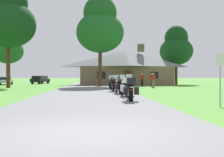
# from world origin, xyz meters

# --- Properties ---
(ground_plane) EXTENTS (500.00, 500.00, 0.00)m
(ground_plane) POSITION_xyz_m (0.00, 20.00, 0.00)
(ground_plane) COLOR #4C8433
(asphalt_driveway) EXTENTS (6.40, 80.00, 0.06)m
(asphalt_driveway) POSITION_xyz_m (0.00, 18.00, 0.03)
(asphalt_driveway) COLOR slate
(asphalt_driveway) RESTS_ON ground
(motorcycle_yellow_nearest_to_camera) EXTENTS (0.80, 2.08, 1.30)m
(motorcycle_yellow_nearest_to_camera) POSITION_xyz_m (2.11, 7.41, 0.61)
(motorcycle_yellow_nearest_to_camera) COLOR black
(motorcycle_yellow_nearest_to_camera) RESTS_ON asphalt_driveway
(motorcycle_white_second_in_row) EXTENTS (0.79, 2.08, 1.30)m
(motorcycle_white_second_in_row) POSITION_xyz_m (2.24, 10.36, 0.61)
(motorcycle_white_second_in_row) COLOR black
(motorcycle_white_second_in_row) RESTS_ON asphalt_driveway
(motorcycle_yellow_third_in_row) EXTENTS (0.84, 2.08, 1.30)m
(motorcycle_yellow_third_in_row) POSITION_xyz_m (2.14, 13.07, 0.61)
(motorcycle_yellow_third_in_row) COLOR black
(motorcycle_yellow_third_in_row) RESTS_ON asphalt_driveway
(motorcycle_orange_fourth_in_row) EXTENTS (0.80, 2.08, 1.30)m
(motorcycle_orange_fourth_in_row) POSITION_xyz_m (1.98, 15.95, 0.61)
(motorcycle_orange_fourth_in_row) COLOR black
(motorcycle_orange_fourth_in_row) RESTS_ON asphalt_driveway
(motorcycle_black_fifth_in_row) EXTENTS (0.66, 2.08, 1.30)m
(motorcycle_black_fifth_in_row) POSITION_xyz_m (2.12, 19.00, 0.62)
(motorcycle_black_fifth_in_row) COLOR black
(motorcycle_black_fifth_in_row) RESTS_ON asphalt_driveway
(motorcycle_red_farthest_in_row) EXTENTS (0.83, 2.08, 1.30)m
(motorcycle_red_farthest_in_row) POSITION_xyz_m (2.26, 21.69, 0.61)
(motorcycle_red_farthest_in_row) COLOR black
(motorcycle_red_farthest_in_row) RESTS_ON asphalt_driveway
(stone_lodge) EXTENTS (13.78, 6.57, 6.07)m
(stone_lodge) POSITION_xyz_m (5.16, 33.80, 2.66)
(stone_lodge) COLOR brown
(stone_lodge) RESTS_ON ground
(bystander_red_shirt_near_lodge) EXTENTS (0.42, 0.41, 1.67)m
(bystander_red_shirt_near_lodge) POSITION_xyz_m (7.88, 28.30, 0.93)
(bystander_red_shirt_near_lodge) COLOR navy
(bystander_red_shirt_near_lodge) RESTS_ON ground
(bystander_red_shirt_beside_signpost) EXTENTS (0.38, 0.47, 1.69)m
(bystander_red_shirt_beside_signpost) POSITION_xyz_m (6.75, 28.75, 0.95)
(bystander_red_shirt_beside_signpost) COLOR black
(bystander_red_shirt_beside_signpost) RESTS_ON ground
(bystander_red_shirt_by_tree) EXTENTS (0.51, 0.35, 1.67)m
(bystander_red_shirt_by_tree) POSITION_xyz_m (7.15, 24.20, 0.93)
(bystander_red_shirt_by_tree) COLOR #75664C
(bystander_red_shirt_by_tree) RESTS_ON ground
(metal_signpost_roadside) EXTENTS (0.36, 0.06, 2.14)m
(metal_signpost_roadside) POSITION_xyz_m (5.34, 4.79, 1.35)
(metal_signpost_roadside) COLOR #9EA0A5
(metal_signpost_roadside) RESTS_ON ground
(tree_left_far) EXTENTS (5.17, 5.17, 9.66)m
(tree_left_far) POSITION_xyz_m (-13.90, 40.75, 6.25)
(tree_left_far) COLOR #422D19
(tree_left_far) RESTS_ON ground
(tree_by_lodge_front) EXTENTS (5.90, 5.90, 11.29)m
(tree_by_lodge_front) POSITION_xyz_m (1.25, 27.67, 7.42)
(tree_by_lodge_front) COLOR #422D19
(tree_by_lodge_front) RESTS_ON ground
(tree_left_near) EXTENTS (6.09, 6.09, 11.77)m
(tree_left_near) POSITION_xyz_m (-9.05, 25.01, 7.77)
(tree_left_near) COLOR #422D19
(tree_left_near) RESTS_ON ground
(tree_right_of_lodge) EXTENTS (5.27, 5.27, 9.43)m
(tree_right_of_lodge) POSITION_xyz_m (13.73, 36.46, 5.97)
(tree_right_of_lodge) COLOR #422D19
(tree_right_of_lodge) RESTS_ON ground
(parked_black_suv_far_left) EXTENTS (2.71, 4.87, 1.40)m
(parked_black_suv_far_left) POSITION_xyz_m (-8.82, 42.23, 0.78)
(parked_black_suv_far_left) COLOR black
(parked_black_suv_far_left) RESTS_ON ground
(parked_silver_sedan_far_left) EXTENTS (2.17, 4.33, 1.20)m
(parked_silver_sedan_far_left) POSITION_xyz_m (-13.11, 36.27, 0.64)
(parked_silver_sedan_far_left) COLOR #ADAFB7
(parked_silver_sedan_far_left) RESTS_ON ground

